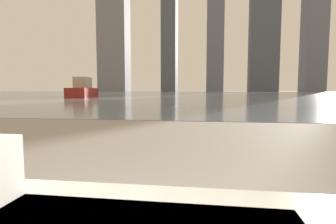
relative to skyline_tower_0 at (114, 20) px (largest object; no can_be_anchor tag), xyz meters
The scene contains 7 objects.
harbor_water 76.64m from the skyline_tower_0, 53.82° to the right, with size 180.00×110.00×0.01m.
harbor_boat_1 77.03m from the skyline_tower_0, 77.53° to the right, with size 1.32×3.16×1.15m.
harbor_boat_2 101.21m from the skyline_tower_0, 72.58° to the right, with size 2.83×5.85×2.10m.
skyline_tower_0 is the anchor object (origin of this frame).
skyline_tower_1 25.87m from the skyline_tower_0, ahead, with size 6.31×11.09×61.20m.
skyline_tower_2 45.83m from the skyline_tower_0, ahead, with size 6.99×13.32×73.24m.
skyline_tower_4 86.03m from the skyline_tower_0, ahead, with size 8.35×8.41×62.37m.
Camera 1 is at (0.46, 0.27, 0.82)m, focal length 28.00 mm.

